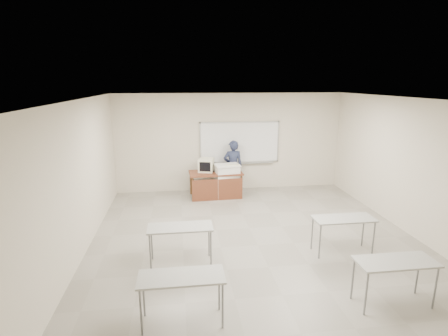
{
  "coord_description": "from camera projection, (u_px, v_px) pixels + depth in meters",
  "views": [
    {
      "loc": [
        -1.58,
        -6.56,
        3.35
      ],
      "look_at": [
        -0.42,
        2.2,
        1.14
      ],
      "focal_mm": 28.0,
      "sensor_mm": 36.0,
      "label": 1
    }
  ],
  "objects": [
    {
      "name": "whiteboard",
      "position": [
        240.0,
        143.0,
        10.81
      ],
      "size": [
        2.48,
        0.1,
        1.31
      ],
      "color": "white",
      "rests_on": "floor"
    },
    {
      "name": "podium",
      "position": [
        227.0,
        181.0,
        10.25
      ],
      "size": [
        0.71,
        0.52,
        0.99
      ],
      "rotation": [
        0.0,
        0.0,
        0.13
      ],
      "color": "silver",
      "rests_on": "floor"
    },
    {
      "name": "instructor_desk",
      "position": [
        216.0,
        179.0,
        10.18
      ],
      "size": [
        1.54,
        0.77,
        0.75
      ],
      "rotation": [
        0.0,
        0.0,
        0.04
      ],
      "color": "brown",
      "rests_on": "floor"
    },
    {
      "name": "presenter",
      "position": [
        233.0,
        166.0,
        10.69
      ],
      "size": [
        0.59,
        0.39,
        1.61
      ],
      "primitive_type": "imported",
      "rotation": [
        0.0,
        0.0,
        3.14
      ],
      "color": "black",
      "rests_on": "floor"
    },
    {
      "name": "keyboard",
      "position": [
        233.0,
        165.0,
        10.03
      ],
      "size": [
        0.42,
        0.16,
        0.02
      ],
      "primitive_type": "cube",
      "rotation": [
        0.0,
        0.0,
        -0.05
      ],
      "color": "beige",
      "rests_on": "podium"
    },
    {
      "name": "laptop",
      "position": [
        212.0,
        169.0,
        10.36
      ],
      "size": [
        0.31,
        0.28,
        0.23
      ],
      "rotation": [
        0.0,
        0.0,
        0.22
      ],
      "color": "black",
      "rests_on": "instructor_desk"
    },
    {
      "name": "mouse",
      "position": [
        222.0,
        171.0,
        10.31
      ],
      "size": [
        0.1,
        0.08,
        0.03
      ],
      "primitive_type": "ellipsoid",
      "rotation": [
        0.0,
        0.0,
        -0.37
      ],
      "color": "#A2A6AA",
      "rests_on": "instructor_desk"
    },
    {
      "name": "floor",
      "position": [
        258.0,
        245.0,
        7.32
      ],
      "size": [
        7.0,
        8.0,
        0.01
      ],
      "primitive_type": "cube",
      "color": "gray",
      "rests_on": "ground"
    },
    {
      "name": "crt_monitor",
      "position": [
        207.0,
        165.0,
        10.28
      ],
      "size": [
        0.43,
        0.47,
        0.4
      ],
      "rotation": [
        0.0,
        0.0,
        -0.27
      ],
      "color": "beige",
      "rests_on": "instructor_desk"
    },
    {
      "name": "student_desks",
      "position": [
        277.0,
        245.0,
        5.86
      ],
      "size": [
        4.4,
        2.2,
        0.73
      ],
      "color": "#A2A29D",
      "rests_on": "floor"
    }
  ]
}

